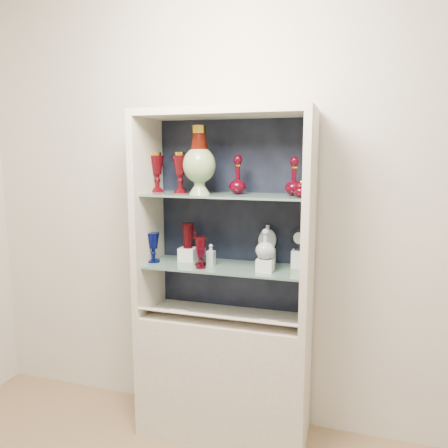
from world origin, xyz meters
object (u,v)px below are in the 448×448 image
(ruby_goblet_small, at_px, (201,258))
(cameo_medallion, at_px, (299,239))
(pedestal_lamp_left, at_px, (157,172))
(ruby_pitcher, at_px, (188,235))
(cobalt_goblet, at_px, (153,247))
(ruby_decanter_b, at_px, (294,175))
(flat_flask, at_px, (267,237))
(ruby_goblet_tall, at_px, (200,251))
(enamel_urn, at_px, (199,160))
(clear_square_bottle, at_px, (211,255))
(clear_round_decanter, at_px, (265,245))
(pedestal_lamp_right, at_px, (180,173))
(lidded_bowl, at_px, (301,189))
(ruby_decanter_a, at_px, (238,172))

(ruby_goblet_small, relative_size, cameo_medallion, 0.92)
(pedestal_lamp_left, height_order, ruby_pitcher, pedestal_lamp_left)
(ruby_goblet_small, bearing_deg, cameo_medallion, 18.96)
(ruby_goblet_small, bearing_deg, cobalt_goblet, 170.36)
(ruby_decanter_b, height_order, flat_flask, ruby_decanter_b)
(ruby_decanter_b, relative_size, cameo_medallion, 1.74)
(ruby_goblet_tall, relative_size, cameo_medallion, 1.27)
(enamel_urn, relative_size, ruby_decanter_b, 1.68)
(clear_square_bottle, xyz_separation_m, clear_round_decanter, (0.33, -0.03, 0.09))
(pedestal_lamp_right, bearing_deg, clear_square_bottle, -7.19)
(lidded_bowl, xyz_separation_m, flat_flask, (-0.21, 0.18, -0.30))
(ruby_goblet_small, relative_size, clear_square_bottle, 0.94)
(pedestal_lamp_right, distance_m, lidded_bowl, 0.72)
(ruby_goblet_tall, xyz_separation_m, clear_round_decanter, (0.39, -0.03, 0.07))
(cobalt_goblet, bearing_deg, clear_round_decanter, -1.34)
(pedestal_lamp_left, distance_m, pedestal_lamp_right, 0.17)
(pedestal_lamp_left, bearing_deg, clear_round_decanter, -7.60)
(pedestal_lamp_left, xyz_separation_m, pedestal_lamp_right, (0.16, -0.03, 0.00))
(pedestal_lamp_right, distance_m, ruby_pitcher, 0.39)
(cobalt_goblet, distance_m, ruby_goblet_small, 0.33)
(ruby_decanter_b, distance_m, ruby_pitcher, 0.75)
(cameo_medallion, bearing_deg, flat_flask, -166.17)
(clear_round_decanter, bearing_deg, cameo_medallion, 40.70)
(clear_round_decanter, bearing_deg, ruby_pitcher, 167.93)
(pedestal_lamp_right, distance_m, clear_square_bottle, 0.51)
(cobalt_goblet, bearing_deg, flat_flask, 12.02)
(lidded_bowl, bearing_deg, ruby_decanter_b, 121.84)
(flat_flask, bearing_deg, cobalt_goblet, 168.76)
(lidded_bowl, bearing_deg, enamel_urn, 176.80)
(enamel_urn, relative_size, ruby_goblet_small, 3.19)
(cobalt_goblet, bearing_deg, lidded_bowl, -2.38)
(cobalt_goblet, bearing_deg, enamel_urn, -0.79)
(ruby_decanter_b, height_order, ruby_goblet_small, ruby_decanter_b)
(pedestal_lamp_right, bearing_deg, enamel_urn, -18.75)
(pedestal_lamp_right, bearing_deg, flat_flask, 11.26)
(enamel_urn, height_order, clear_square_bottle, enamel_urn)
(cobalt_goblet, distance_m, ruby_pitcher, 0.22)
(ruby_decanter_b, relative_size, cobalt_goblet, 1.27)
(lidded_bowl, xyz_separation_m, cameo_medallion, (-0.02, 0.16, -0.30))
(ruby_decanter_a, distance_m, ruby_pitcher, 0.51)
(ruby_decanter_b, bearing_deg, cameo_medallion, 72.09)
(pedestal_lamp_left, height_order, cameo_medallion, pedestal_lamp_left)
(ruby_decanter_a, relative_size, clear_round_decanter, 1.54)
(ruby_goblet_small, distance_m, ruby_pitcher, 0.22)
(ruby_goblet_small, bearing_deg, clear_round_decanter, 6.07)
(ruby_goblet_small, height_order, ruby_pitcher, ruby_pitcher)
(clear_round_decanter, distance_m, cameo_medallion, 0.22)
(lidded_bowl, distance_m, ruby_pitcher, 0.77)
(ruby_decanter_a, xyz_separation_m, lidded_bowl, (0.37, -0.09, -0.08))
(ruby_decanter_a, height_order, ruby_pitcher, ruby_decanter_a)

